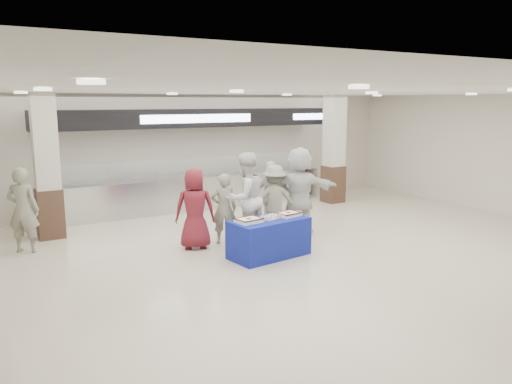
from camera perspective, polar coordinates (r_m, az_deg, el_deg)
ground at (r=9.74m, az=5.80°, el=-7.72°), size 14.00×14.00×0.00m
serving_line at (r=14.11m, az=-7.05°, el=2.71°), size 8.70×0.85×2.80m
column_left at (r=11.86m, az=-22.80°, el=2.35°), size 0.55×0.55×3.20m
column_right at (r=15.10m, az=8.89°, el=4.58°), size 0.55×0.55×3.20m
display_table at (r=9.80m, az=1.50°, el=-5.27°), size 1.64×0.98×0.75m
sheet_cake_left at (r=9.44m, az=-0.82°, el=-3.21°), size 0.50×0.42×0.10m
sheet_cake_right at (r=9.98m, az=3.71°, el=-2.50°), size 0.49×0.42×0.09m
cupcake_tray at (r=9.75m, az=1.63°, el=-2.87°), size 0.49×0.42×0.07m
civilian_maroon at (r=10.31m, az=-7.00°, el=-1.90°), size 0.96×0.79×1.68m
soldier_a at (r=10.63m, az=-3.68°, el=-1.90°), size 0.65×0.53×1.52m
chef_tall at (r=10.58m, az=-1.22°, el=-0.73°), size 1.07×0.90×1.96m
chef_short at (r=11.56m, az=1.78°, el=-0.54°), size 1.05×0.68×1.66m
soldier_b at (r=11.31m, az=2.10°, el=-0.94°), size 1.18×0.93×1.60m
civilian_white at (r=11.49m, az=4.94°, el=0.21°), size 1.93×1.30×2.00m
soldier_bg at (r=11.00m, az=-25.07°, el=-1.87°), size 0.76×0.68×1.74m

